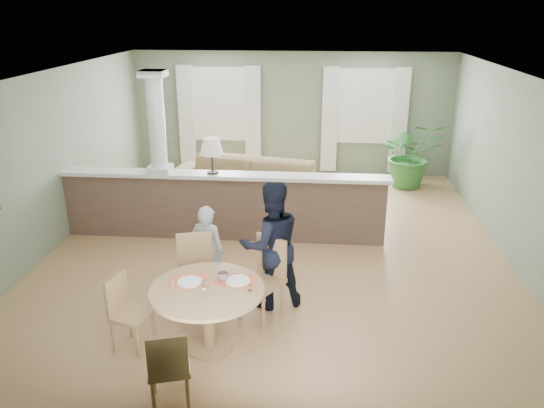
# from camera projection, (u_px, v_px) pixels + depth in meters

# --- Properties ---
(ground) EXTENTS (8.00, 8.00, 0.00)m
(ground) POSITION_uv_depth(u_px,v_px,m) (277.00, 244.00, 8.52)
(ground) COLOR tan
(ground) RESTS_ON ground
(room_shell) EXTENTS (7.02, 8.02, 2.71)m
(room_shell) POSITION_uv_depth(u_px,v_px,m) (279.00, 125.00, 8.47)
(room_shell) COLOR gray
(room_shell) RESTS_ON ground
(pony_wall) EXTENTS (5.32, 0.38, 2.70)m
(pony_wall) POSITION_uv_depth(u_px,v_px,m) (218.00, 197.00, 8.54)
(pony_wall) COLOR brown
(pony_wall) RESTS_ON ground
(sofa) EXTENTS (3.25, 1.87, 0.89)m
(sofa) POSITION_uv_depth(u_px,v_px,m) (247.00, 185.00, 9.92)
(sofa) COLOR #968052
(sofa) RESTS_ON ground
(houseplant) EXTENTS (1.41, 1.27, 1.40)m
(houseplant) POSITION_uv_depth(u_px,v_px,m) (411.00, 154.00, 11.05)
(houseplant) COLOR #2E6C2B
(houseplant) RESTS_ON ground
(dining_table) EXTENTS (1.25, 1.25, 0.85)m
(dining_table) POSITION_uv_depth(u_px,v_px,m) (208.00, 300.00, 5.75)
(dining_table) COLOR tan
(dining_table) RESTS_ON ground
(chair_far_boy) EXTENTS (0.57, 0.57, 1.00)m
(chair_far_boy) POSITION_uv_depth(u_px,v_px,m) (196.00, 270.00, 6.51)
(chair_far_boy) COLOR tan
(chair_far_boy) RESTS_ON ground
(chair_far_man) EXTENTS (0.63, 0.63, 1.01)m
(chair_far_man) POSITION_uv_depth(u_px,v_px,m) (265.00, 275.00, 6.39)
(chair_far_man) COLOR tan
(chair_far_man) RESTS_ON ground
(chair_near) EXTENTS (0.48, 0.48, 0.86)m
(chair_near) POSITION_uv_depth(u_px,v_px,m) (169.00, 366.00, 4.89)
(chair_near) COLOR tan
(chair_near) RESTS_ON ground
(chair_side) EXTENTS (0.48, 0.48, 0.86)m
(chair_side) POSITION_uv_depth(u_px,v_px,m) (126.00, 309.00, 5.81)
(chair_side) COLOR tan
(chair_side) RESTS_ON ground
(child_person) EXTENTS (0.52, 0.40, 1.26)m
(child_person) POSITION_uv_depth(u_px,v_px,m) (208.00, 251.00, 6.83)
(child_person) COLOR #A3A3A8
(child_person) RESTS_ON ground
(man_person) EXTENTS (0.97, 0.87, 1.65)m
(man_person) POSITION_uv_depth(u_px,v_px,m) (271.00, 245.00, 6.55)
(man_person) COLOR black
(man_person) RESTS_ON ground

